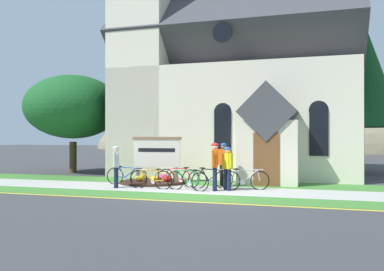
{
  "coord_description": "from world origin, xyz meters",
  "views": [
    {
      "loc": [
        3.68,
        -13.05,
        1.93
      ],
      "look_at": [
        -0.99,
        2.41,
        1.99
      ],
      "focal_mm": 38.4,
      "sensor_mm": 36.0,
      "label": 1
    }
  ],
  "objects_px": {
    "church_sign": "(157,153)",
    "yard_deciduous_tree": "(73,107)",
    "cyclist_in_green_jersey": "(224,161)",
    "bicycle_green": "(179,177)",
    "roadside_conifer": "(361,70)",
    "bicycle_orange": "(188,180)",
    "bicycle_white": "(127,176)",
    "cyclist_in_white_jersey": "(116,164)",
    "bicycle_blue": "(245,180)",
    "cyclist_in_red_jersey": "(227,165)",
    "bicycle_silver": "(151,179)",
    "cyclist_in_yellow_jersey": "(215,163)",
    "bicycle_red": "(210,179)"
  },
  "relations": [
    {
      "from": "bicycle_blue",
      "to": "cyclist_in_red_jersey",
      "type": "distance_m",
      "value": 0.86
    },
    {
      "from": "cyclist_in_red_jersey",
      "to": "bicycle_green",
      "type": "bearing_deg",
      "value": 165.53
    },
    {
      "from": "bicycle_silver",
      "to": "cyclist_in_red_jersey",
      "type": "height_order",
      "value": "cyclist_in_red_jersey"
    },
    {
      "from": "bicycle_red",
      "to": "yard_deciduous_tree",
      "type": "height_order",
      "value": "yard_deciduous_tree"
    },
    {
      "from": "bicycle_green",
      "to": "bicycle_orange",
      "type": "height_order",
      "value": "bicycle_green"
    },
    {
      "from": "church_sign",
      "to": "cyclist_in_red_jersey",
      "type": "height_order",
      "value": "church_sign"
    },
    {
      "from": "cyclist_in_white_jersey",
      "to": "bicycle_red",
      "type": "bearing_deg",
      "value": 14.45
    },
    {
      "from": "bicycle_blue",
      "to": "bicycle_red",
      "type": "relative_size",
      "value": 1.05
    },
    {
      "from": "cyclist_in_green_jersey",
      "to": "cyclist_in_red_jersey",
      "type": "relative_size",
      "value": 1.08
    },
    {
      "from": "cyclist_in_green_jersey",
      "to": "church_sign",
      "type": "bearing_deg",
      "value": 165.87
    },
    {
      "from": "yard_deciduous_tree",
      "to": "church_sign",
      "type": "bearing_deg",
      "value": -25.9
    },
    {
      "from": "bicycle_green",
      "to": "cyclist_in_red_jersey",
      "type": "bearing_deg",
      "value": -14.47
    },
    {
      "from": "bicycle_orange",
      "to": "bicycle_white",
      "type": "distance_m",
      "value": 3.12
    },
    {
      "from": "church_sign",
      "to": "cyclist_in_yellow_jersey",
      "type": "relative_size",
      "value": 1.27
    },
    {
      "from": "church_sign",
      "to": "cyclist_in_red_jersey",
      "type": "distance_m",
      "value": 3.98
    },
    {
      "from": "cyclist_in_green_jersey",
      "to": "roadside_conifer",
      "type": "relative_size",
      "value": 0.2
    },
    {
      "from": "bicycle_green",
      "to": "roadside_conifer",
      "type": "distance_m",
      "value": 12.41
    },
    {
      "from": "bicycle_green",
      "to": "bicycle_white",
      "type": "distance_m",
      "value": 2.28
    },
    {
      "from": "church_sign",
      "to": "bicycle_green",
      "type": "relative_size",
      "value": 1.25
    },
    {
      "from": "bicycle_green",
      "to": "bicycle_white",
      "type": "xyz_separation_m",
      "value": [
        -2.28,
        0.16,
        -0.0
      ]
    },
    {
      "from": "bicycle_white",
      "to": "church_sign",
      "type": "bearing_deg",
      "value": 55.46
    },
    {
      "from": "church_sign",
      "to": "cyclist_in_red_jersey",
      "type": "relative_size",
      "value": 1.39
    },
    {
      "from": "church_sign",
      "to": "bicycle_red",
      "type": "bearing_deg",
      "value": -27.84
    },
    {
      "from": "bicycle_red",
      "to": "cyclist_in_white_jersey",
      "type": "relative_size",
      "value": 1.0
    },
    {
      "from": "bicycle_silver",
      "to": "cyclist_in_yellow_jersey",
      "type": "xyz_separation_m",
      "value": [
        2.42,
        0.12,
        0.65
      ]
    },
    {
      "from": "bicycle_red",
      "to": "bicycle_orange",
      "type": "height_order",
      "value": "bicycle_red"
    },
    {
      "from": "yard_deciduous_tree",
      "to": "bicycle_white",
      "type": "bearing_deg",
      "value": -38.55
    },
    {
      "from": "church_sign",
      "to": "yard_deciduous_tree",
      "type": "distance_m",
      "value": 7.05
    },
    {
      "from": "cyclist_in_yellow_jersey",
      "to": "cyclist_in_white_jersey",
      "type": "bearing_deg",
      "value": -176.37
    },
    {
      "from": "church_sign",
      "to": "cyclist_in_yellow_jersey",
      "type": "distance_m",
      "value": 3.72
    },
    {
      "from": "bicycle_silver",
      "to": "roadside_conifer",
      "type": "xyz_separation_m",
      "value": [
        8.19,
        9.39,
        5.12
      ]
    },
    {
      "from": "bicycle_red",
      "to": "cyclist_in_green_jersey",
      "type": "distance_m",
      "value": 0.99
    },
    {
      "from": "cyclist_in_red_jersey",
      "to": "roadside_conifer",
      "type": "bearing_deg",
      "value": 59.42
    },
    {
      "from": "bicycle_red",
      "to": "cyclist_in_red_jersey",
      "type": "xyz_separation_m",
      "value": [
        0.74,
        -0.45,
        0.54
      ]
    },
    {
      "from": "church_sign",
      "to": "bicycle_blue",
      "type": "bearing_deg",
      "value": -20.89
    },
    {
      "from": "cyclist_in_yellow_jersey",
      "to": "cyclist_in_green_jersey",
      "type": "relative_size",
      "value": 1.01
    },
    {
      "from": "bicycle_blue",
      "to": "bicycle_white",
      "type": "distance_m",
      "value": 4.9
    },
    {
      "from": "cyclist_in_yellow_jersey",
      "to": "cyclist_in_green_jersey",
      "type": "height_order",
      "value": "cyclist_in_yellow_jersey"
    },
    {
      "from": "bicycle_green",
      "to": "bicycle_orange",
      "type": "bearing_deg",
      "value": -54.3
    },
    {
      "from": "bicycle_white",
      "to": "cyclist_in_white_jersey",
      "type": "relative_size",
      "value": 1.08
    },
    {
      "from": "roadside_conifer",
      "to": "bicycle_red",
      "type": "bearing_deg",
      "value": -125.3
    },
    {
      "from": "cyclist_in_yellow_jersey",
      "to": "yard_deciduous_tree",
      "type": "xyz_separation_m",
      "value": [
        -9.06,
        5.01,
        2.53
      ]
    },
    {
      "from": "bicycle_blue",
      "to": "bicycle_orange",
      "type": "height_order",
      "value": "bicycle_blue"
    },
    {
      "from": "cyclist_in_green_jersey",
      "to": "bicycle_blue",
      "type": "bearing_deg",
      "value": -38.66
    },
    {
      "from": "cyclist_in_red_jersey",
      "to": "church_sign",
      "type": "bearing_deg",
      "value": 151.44
    },
    {
      "from": "bicycle_orange",
      "to": "cyclist_in_green_jersey",
      "type": "relative_size",
      "value": 0.99
    },
    {
      "from": "church_sign",
      "to": "bicycle_green",
      "type": "bearing_deg",
      "value": -43.43
    },
    {
      "from": "cyclist_in_white_jersey",
      "to": "cyclist_in_red_jersey",
      "type": "distance_m",
      "value": 4.23
    },
    {
      "from": "bicycle_white",
      "to": "cyclist_in_white_jersey",
      "type": "xyz_separation_m",
      "value": [
        0.11,
        -1.13,
        0.56
      ]
    },
    {
      "from": "cyclist_in_yellow_jersey",
      "to": "cyclist_in_white_jersey",
      "type": "xyz_separation_m",
      "value": [
        -3.79,
        -0.24,
        -0.1
      ]
    }
  ]
}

